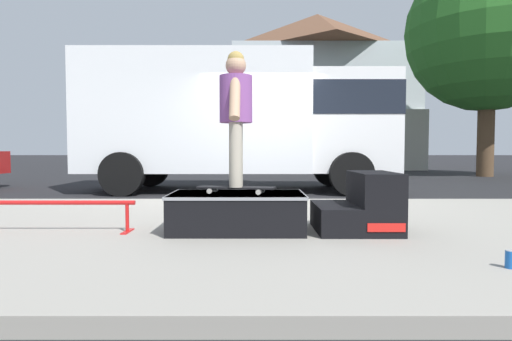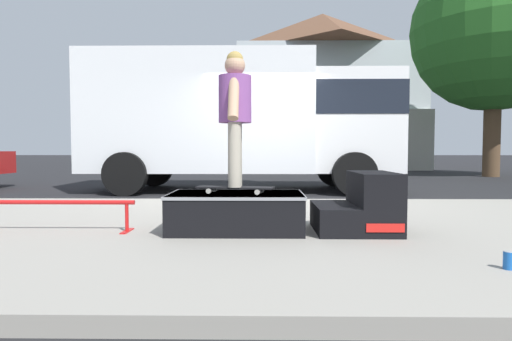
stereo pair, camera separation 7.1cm
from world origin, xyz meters
name	(u,v)px [view 1 (the left image)]	position (x,y,z in m)	size (l,w,h in m)	color
ground_plane	(265,202)	(0.00, 0.00, 0.00)	(140.00, 140.00, 0.00)	black
sidewalk_slab	(271,231)	(0.00, -3.00, 0.06)	(50.00, 5.00, 0.12)	gray
skate_box	(238,211)	(-0.34, -3.29, 0.33)	(1.35, 0.81, 0.38)	black
kicker_ramp	(363,206)	(0.93, -3.29, 0.37)	(0.80, 0.83, 0.60)	black
grind_rail	(56,208)	(-2.16, -3.36, 0.36)	(1.60, 0.28, 0.32)	red
skateboard	(237,188)	(-0.35, -3.32, 0.56)	(0.80, 0.36, 0.07)	black
skater_kid	(237,107)	(-0.35, -3.32, 1.37)	(0.33, 0.69, 1.35)	#B7AD99
soda_can	(511,259)	(1.62, -4.66, 0.18)	(0.07, 0.07, 0.13)	#1959B2
box_truck	(241,117)	(-0.52, 2.20, 1.70)	(6.91, 2.63, 3.05)	white
street_tree_main	(499,35)	(8.33, 7.40, 4.95)	(6.17, 5.61, 7.92)	brown
house_behind	(318,90)	(3.23, 15.83, 4.24)	(9.54, 8.23, 8.40)	silver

